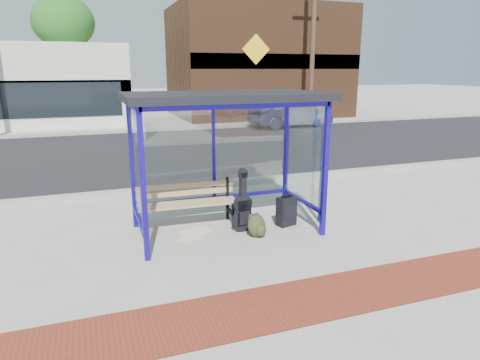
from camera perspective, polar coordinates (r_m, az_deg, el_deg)
name	(u,v)px	position (r m, az deg, el deg)	size (l,w,h in m)	color
ground	(227,231)	(7.68, -1.80, -6.75)	(120.00, 120.00, 0.00)	#B2ADA0
brick_paver_strip	(292,303)	(5.51, 6.92, -15.96)	(60.00, 1.00, 0.01)	maroon
curb_near	(189,187)	(10.33, -6.77, -0.88)	(60.00, 0.25, 0.12)	gray
street_asphalt	(156,152)	(15.23, -11.15, 3.73)	(60.00, 10.00, 0.00)	black
curb_far	(138,131)	(20.22, -13.41, 6.41)	(60.00, 0.25, 0.12)	gray
far_sidewalk	(134,127)	(22.10, -13.98, 6.89)	(60.00, 4.00, 0.01)	#B2ADA0
bus_shelter	(224,113)	(7.26, -2.10, 8.85)	(3.30, 1.80, 2.42)	#1B0E9D
storefront_brown	(257,62)	(27.28, 2.29, 15.41)	(10.00, 7.08, 6.40)	#59331E
tree_mid	(63,23)	(28.95, -22.50, 18.79)	(3.60, 3.60, 7.03)	#4C3826
tree_right	(298,31)	(32.45, 7.70, 19.14)	(3.60, 3.60, 7.03)	#4C3826
utility_pole_east	(313,42)	(23.14, 9.69, 17.63)	(1.60, 0.24, 8.00)	#4C3826
bench	(187,201)	(7.80, -7.06, -2.82)	(1.80, 0.51, 0.84)	black
guitar_bag	(243,210)	(7.54, 0.39, -4.00)	(0.41, 0.18, 1.08)	black
suitcase	(286,211)	(7.88, 6.21, -4.18)	(0.38, 0.29, 0.58)	black
backpack	(257,226)	(7.35, 2.30, -6.15)	(0.40, 0.38, 0.41)	#2C2E19
sign_post	(323,160)	(7.93, 11.02, 2.60)	(0.09, 0.26, 2.11)	navy
newspaper_a	(201,230)	(7.74, -5.20, -6.62)	(0.38, 0.30, 0.01)	white
newspaper_b	(190,234)	(7.58, -6.64, -7.12)	(0.38, 0.30, 0.01)	white
newspaper_c	(188,239)	(7.36, -7.00, -7.80)	(0.36, 0.28, 0.01)	white
parked_car	(291,113)	(21.43, 6.77, 8.80)	(1.43, 4.11, 1.35)	#161E3F
fire_hydrant	(320,113)	(24.38, 10.58, 8.81)	(0.37, 0.25, 0.83)	red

